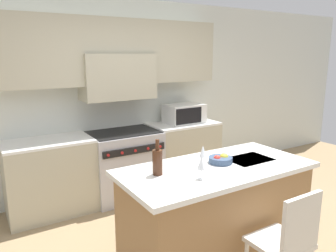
% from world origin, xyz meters
% --- Properties ---
extents(back_cabinetry, '(10.00, 0.46, 2.70)m').
position_xyz_m(back_cabinetry, '(0.00, 2.14, 1.58)').
color(back_cabinetry, silver).
rests_on(back_cabinetry, ground_plane).
extents(back_counter, '(3.00, 0.62, 0.93)m').
position_xyz_m(back_counter, '(-0.00, 1.88, 0.47)').
color(back_counter, '#B2AD93').
rests_on(back_counter, ground_plane).
extents(range_stove, '(0.94, 0.70, 0.92)m').
position_xyz_m(range_stove, '(0.00, 1.86, 0.46)').
color(range_stove, '#B7B7BC').
rests_on(range_stove, ground_plane).
extents(microwave, '(0.57, 0.39, 0.28)m').
position_xyz_m(microwave, '(1.01, 1.88, 1.07)').
color(microwave, silver).
rests_on(microwave, back_counter).
extents(kitchen_island, '(1.83, 0.87, 0.93)m').
position_xyz_m(kitchen_island, '(0.14, 0.09, 0.47)').
color(kitchen_island, olive).
rests_on(kitchen_island, ground_plane).
extents(island_chair, '(0.42, 0.40, 0.95)m').
position_xyz_m(island_chair, '(0.24, -0.66, 0.54)').
color(island_chair, beige).
rests_on(island_chair, ground_plane).
extents(wine_bottle, '(0.09, 0.09, 0.31)m').
position_xyz_m(wine_bottle, '(-0.43, 0.19, 1.05)').
color(wine_bottle, '#422314').
rests_on(wine_bottle, kitchen_island).
extents(wine_glass_near, '(0.07, 0.07, 0.20)m').
position_xyz_m(wine_glass_near, '(-0.17, -0.08, 1.07)').
color(wine_glass_near, white).
rests_on(wine_glass_near, kitchen_island).
extents(wine_glass_far, '(0.07, 0.07, 0.20)m').
position_xyz_m(wine_glass_far, '(0.04, 0.16, 1.07)').
color(wine_glass_far, white).
rests_on(wine_glass_far, kitchen_island).
extents(fruit_bowl, '(0.23, 0.23, 0.09)m').
position_xyz_m(fruit_bowl, '(0.24, 0.15, 0.97)').
color(fruit_bowl, '#384C6B').
rests_on(fruit_bowl, kitchen_island).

